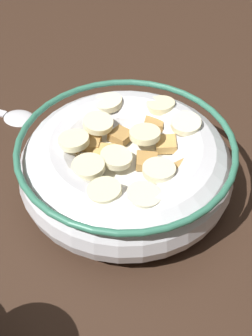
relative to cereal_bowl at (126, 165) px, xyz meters
The scene contains 3 objects.
ground_plane 4.40cm from the cereal_bowl, 43.81° to the right, with size 111.66×111.66×2.00cm, color #332116.
cereal_bowl is the anchor object (origin of this frame).
spoon 19.05cm from the cereal_bowl, 20.95° to the left, with size 13.32×11.42×0.80cm.
Camera 1 is at (-25.10, 14.60, 32.75)cm, focal length 47.63 mm.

